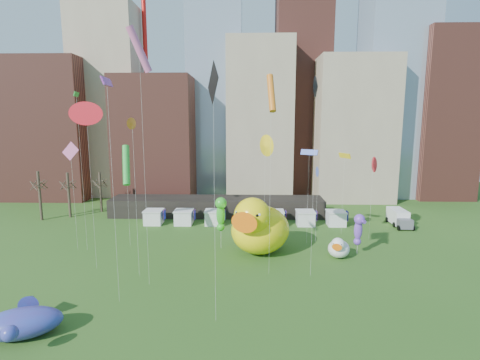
{
  "coord_description": "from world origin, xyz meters",
  "views": [
    {
      "loc": [
        1.64,
        -21.51,
        16.84
      ],
      "look_at": [
        0.94,
        8.15,
        12.0
      ],
      "focal_mm": 27.0,
      "sensor_mm": 36.0,
      "label": 1
    }
  ],
  "objects_px": {
    "seahorse_green": "(221,211)",
    "box_truck": "(399,217)",
    "big_duck": "(259,227)",
    "seahorse_purple": "(359,227)",
    "whale_inflatable": "(22,321)",
    "small_duck": "(339,248)"
  },
  "relations": [
    {
      "from": "seahorse_purple",
      "to": "whale_inflatable",
      "type": "distance_m",
      "value": 36.78
    },
    {
      "from": "big_duck",
      "to": "seahorse_green",
      "type": "bearing_deg",
      "value": -177.33
    },
    {
      "from": "seahorse_green",
      "to": "whale_inflatable",
      "type": "height_order",
      "value": "seahorse_green"
    },
    {
      "from": "small_duck",
      "to": "seahorse_green",
      "type": "relative_size",
      "value": 0.57
    },
    {
      "from": "seahorse_purple",
      "to": "box_truck",
      "type": "relative_size",
      "value": 0.88
    },
    {
      "from": "big_duck",
      "to": "seahorse_purple",
      "type": "xyz_separation_m",
      "value": [
        12.6,
        -0.15,
        0.1
      ]
    },
    {
      "from": "seahorse_green",
      "to": "seahorse_purple",
      "type": "relative_size",
      "value": 1.31
    },
    {
      "from": "box_truck",
      "to": "big_duck",
      "type": "bearing_deg",
      "value": -149.7
    },
    {
      "from": "whale_inflatable",
      "to": "small_duck",
      "type": "bearing_deg",
      "value": 10.84
    },
    {
      "from": "seahorse_green",
      "to": "small_duck",
      "type": "bearing_deg",
      "value": -30.18
    },
    {
      "from": "small_duck",
      "to": "seahorse_purple",
      "type": "xyz_separation_m",
      "value": [
        2.68,
        1.12,
        2.37
      ]
    },
    {
      "from": "seahorse_purple",
      "to": "seahorse_green",
      "type": "bearing_deg",
      "value": 153.83
    },
    {
      "from": "whale_inflatable",
      "to": "seahorse_green",
      "type": "bearing_deg",
      "value": 35.34
    },
    {
      "from": "seahorse_purple",
      "to": "whale_inflatable",
      "type": "height_order",
      "value": "seahorse_purple"
    },
    {
      "from": "big_duck",
      "to": "whale_inflatable",
      "type": "bearing_deg",
      "value": -112.93
    },
    {
      "from": "seahorse_green",
      "to": "whale_inflatable",
      "type": "xyz_separation_m",
      "value": [
        -14.2,
        -20.35,
        -3.87
      ]
    },
    {
      "from": "seahorse_green",
      "to": "box_truck",
      "type": "xyz_separation_m",
      "value": [
        28.27,
        11.42,
        -3.77
      ]
    },
    {
      "from": "small_duck",
      "to": "seahorse_green",
      "type": "distance_m",
      "value": 15.7
    },
    {
      "from": "big_duck",
      "to": "whale_inflatable",
      "type": "height_order",
      "value": "big_duck"
    },
    {
      "from": "big_duck",
      "to": "small_duck",
      "type": "bearing_deg",
      "value": 15.84
    },
    {
      "from": "whale_inflatable",
      "to": "box_truck",
      "type": "distance_m",
      "value": 53.03
    },
    {
      "from": "small_duck",
      "to": "whale_inflatable",
      "type": "relative_size",
      "value": 0.53
    }
  ]
}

